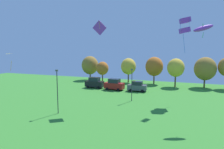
# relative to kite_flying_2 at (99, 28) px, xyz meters

# --- Properties ---
(kite_flying_2) EXTENTS (2.34, 0.75, 2.28)m
(kite_flying_2) POSITION_rel_kite_flying_2_xyz_m (0.00, 0.00, 0.00)
(kite_flying_2) COLOR purple
(kite_flying_7) EXTENTS (2.11, 2.02, 6.26)m
(kite_flying_7) POSITION_rel_kite_flying_2_xyz_m (12.22, 9.35, 0.88)
(kite_flying_7) COLOR purple
(kite_flying_8) EXTENTS (2.00, 2.00, 2.47)m
(kite_flying_8) POSITION_rel_kite_flying_2_xyz_m (-14.30, -3.16, -4.59)
(kite_flying_8) COLOR yellow
(kite_flying_10) EXTENTS (2.78, 1.97, 1.88)m
(kite_flying_10) POSITION_rel_kite_flying_2_xyz_m (14.62, -0.59, -0.64)
(kite_flying_10) COLOR purple
(parked_car_leftmost) EXTENTS (4.43, 1.99, 2.57)m
(parked_car_leftmost) POSITION_rel_kite_flying_2_xyz_m (-7.74, 14.02, -11.26)
(parked_car_leftmost) COLOR black
(parked_car_leftmost) RESTS_ON ground
(parked_car_second_from_left) EXTENTS (4.53, 2.31, 2.59)m
(parked_car_second_from_left) POSITION_rel_kite_flying_2_xyz_m (-2.47, 13.45, -11.25)
(parked_car_second_from_left) COLOR maroon
(parked_car_second_from_left) RESTS_ON ground
(parked_car_third_from_left) EXTENTS (4.25, 2.30, 2.25)m
(parked_car_third_from_left) POSITION_rel_kite_flying_2_xyz_m (2.80, 13.79, -11.40)
(parked_car_third_from_left) COLOR #4C5156
(parked_car_third_from_left) RESTS_ON ground
(light_post_0) EXTENTS (0.36, 0.20, 5.80)m
(light_post_0) POSITION_rel_kite_flying_2_xyz_m (3.82, 5.33, -9.22)
(light_post_0) COLOR #2D2D33
(light_post_0) RESTS_ON ground
(light_post_2) EXTENTS (0.36, 0.20, 6.39)m
(light_post_2) POSITION_rel_kite_flying_2_xyz_m (-4.28, -5.30, -8.92)
(light_post_2) COLOR #2D2D33
(light_post_2) RESTS_ON ground
(treeline_tree_0) EXTENTS (5.01, 5.01, 7.21)m
(treeline_tree_0) POSITION_rel_kite_flying_2_xyz_m (-14.54, 25.13, -8.07)
(treeline_tree_0) COLOR brown
(treeline_tree_0) RESTS_ON ground
(treeline_tree_1) EXTENTS (3.44, 3.44, 5.79)m
(treeline_tree_1) POSITION_rel_kite_flying_2_xyz_m (-9.45, 22.80, -8.64)
(treeline_tree_1) COLOR brown
(treeline_tree_1) RESTS_ON ground
(treeline_tree_2) EXTENTS (4.15, 4.15, 6.79)m
(treeline_tree_2) POSITION_rel_kite_flying_2_xyz_m (-2.36, 24.63, -8.02)
(treeline_tree_2) COLOR brown
(treeline_tree_2) RESTS_ON ground
(treeline_tree_3) EXTENTS (4.64, 4.64, 7.24)m
(treeline_tree_3) POSITION_rel_kite_flying_2_xyz_m (4.72, 24.80, -7.84)
(treeline_tree_3) COLOR brown
(treeline_tree_3) RESTS_ON ground
(treeline_tree_4) EXTENTS (4.13, 4.13, 7.02)m
(treeline_tree_4) POSITION_rel_kite_flying_2_xyz_m (10.31, 22.53, -7.79)
(treeline_tree_4) COLOR brown
(treeline_tree_4) RESTS_ON ground
(treeline_tree_5) EXTENTS (5.09, 5.09, 7.39)m
(treeline_tree_5) POSITION_rel_kite_flying_2_xyz_m (17.00, 23.88, -7.94)
(treeline_tree_5) COLOR brown
(treeline_tree_5) RESTS_ON ground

